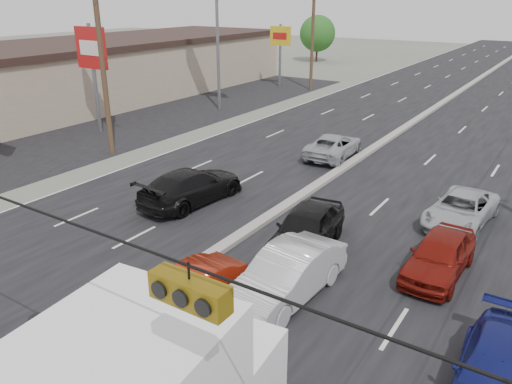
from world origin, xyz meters
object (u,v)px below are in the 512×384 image
utility_pole_left_c (313,35)px  oncoming_far (334,146)px  tree_left_far (317,33)px  queue_car_c (461,210)px  pole_sign_far (280,41)px  queue_car_d (500,378)px  queue_car_b (287,275)px  oncoming_near (192,186)px  queue_car_a (306,229)px  queue_car_e (439,256)px  pole_sign_mid (92,54)px  red_sedan (190,290)px  utility_pole_left_b (103,64)px

utility_pole_left_c → oncoming_far: utility_pole_left_c is taller
tree_left_far → queue_car_c: bearing=-56.8°
pole_sign_far → queue_car_c: 33.18m
queue_car_d → oncoming_far: 18.47m
queue_car_b → oncoming_near: (-7.33, 4.24, -0.02)m
queue_car_a → oncoming_near: (-6.30, 1.09, -0.02)m
pole_sign_far → tree_left_far: tree_left_far is taller
tree_left_far → queue_car_e: bearing=-59.1°
queue_car_d → queue_car_c: bearing=106.1°
utility_pole_left_c → pole_sign_mid: size_ratio=1.43×
tree_left_far → queue_car_a: (24.48, -49.17, -2.93)m
red_sedan → queue_car_b: (2.10, 2.02, 0.16)m
utility_pole_left_b → red_sedan: size_ratio=2.65×
tree_left_far → queue_car_b: (25.50, -52.32, -2.93)m
oncoming_far → queue_car_e: bearing=125.8°
red_sedan → queue_car_d: size_ratio=0.79×
oncoming_near → oncoming_far: size_ratio=1.10×
pole_sign_far → oncoming_near: size_ratio=1.14×
queue_car_d → oncoming_near: 14.43m
utility_pole_left_c → red_sedan: size_ratio=2.65×
pole_sign_far → tree_left_far: bearing=106.7°
utility_pole_left_c → oncoming_near: utility_pole_left_c is taller
red_sedan → oncoming_far: 16.05m
pole_sign_mid → queue_car_c: 24.20m
tree_left_far → queue_car_c: 52.54m
queue_car_a → queue_car_e: size_ratio=1.12×
tree_left_far → red_sedan: (23.40, -54.33, -3.09)m
queue_car_a → oncoming_far: bearing=102.5°
pole_sign_mid → pole_sign_far: pole_sign_mid is taller
queue_car_a → queue_car_b: (1.02, -3.15, -0.00)m
utility_pole_left_b → queue_car_c: size_ratio=2.22×
pole_sign_far → queue_car_d: (25.60, -33.36, -3.72)m
red_sedan → queue_car_a: 5.28m
pole_sign_far → red_sedan: size_ratio=1.59×
utility_pole_left_c → oncoming_near: (8.67, -28.08, -4.34)m
red_sedan → queue_car_c: (5.30, 10.43, 0.01)m
queue_car_b → utility_pole_left_b: bearing=158.5°
tree_left_far → queue_car_d: (31.60, -53.36, -3.03)m
utility_pole_left_c → queue_car_d: utility_pole_left_c is taller
pole_sign_mid → red_sedan: size_ratio=1.86×
red_sedan → pole_sign_mid: bearing=151.4°
utility_pole_left_b → queue_car_b: utility_pole_left_b is taller
pole_sign_mid → queue_car_c: (23.70, -1.90, -4.49)m
utility_pole_left_b → utility_pole_left_c: bearing=90.0°
utility_pole_left_b → red_sedan: 17.33m
utility_pole_left_c → queue_car_c: 30.98m
utility_pole_left_c → oncoming_far: 22.05m
queue_car_d → queue_car_a: bearing=148.6°
utility_pole_left_b → queue_car_a: utility_pole_left_b is taller
pole_sign_far → queue_car_c: size_ratio=1.33×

